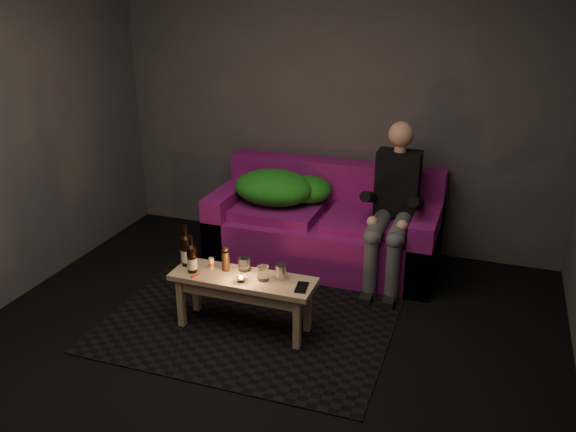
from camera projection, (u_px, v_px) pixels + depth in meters
name	position (u px, v px, depth m)	size (l,w,h in m)	color
floor	(235.00, 379.00, 3.77)	(4.50, 4.50, 0.00)	black
room	(259.00, 100.00, 3.57)	(4.50, 4.50, 4.50)	silver
rug	(247.00, 324.00, 4.34)	(2.01, 1.46, 0.01)	black
sofa	(325.00, 228.00, 5.24)	(1.90, 0.86, 0.82)	#801177
green_blanket	(280.00, 188.00, 5.24)	(0.84, 0.57, 0.29)	#238117
person	(393.00, 203.00, 4.78)	(0.34, 0.79, 1.27)	black
coffee_table	(243.00, 286.00, 4.18)	(1.00, 0.32, 0.41)	tan
beer_bottle_a	(186.00, 250.00, 4.28)	(0.08, 0.08, 0.31)	black
beer_bottle_b	(192.00, 258.00, 4.18)	(0.07, 0.07, 0.27)	black
salt_shaker	(211.00, 263.00, 4.26)	(0.04, 0.04, 0.08)	silver
pepper_mill	(226.00, 261.00, 4.22)	(0.05, 0.05, 0.14)	black
tumbler_back	(244.00, 264.00, 4.22)	(0.08, 0.08, 0.10)	white
tealight	(241.00, 279.00, 4.08)	(0.06, 0.06, 0.04)	white
tumbler_front	(263.00, 273.00, 4.09)	(0.08, 0.08, 0.10)	white
steel_cup	(281.00, 272.00, 4.10)	(0.08, 0.08, 0.10)	#ABACB2
smartphone	(302.00, 287.00, 4.00)	(0.07, 0.15, 0.01)	black
red_lighter	(195.00, 276.00, 4.15)	(0.02, 0.07, 0.01)	red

